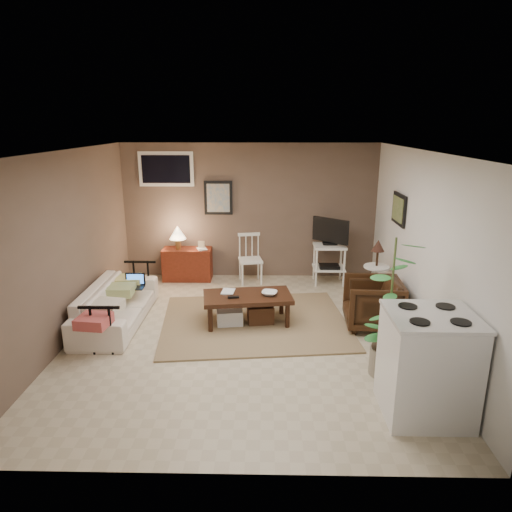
{
  "coord_description": "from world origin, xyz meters",
  "views": [
    {
      "loc": [
        0.28,
        -5.53,
        2.72
      ],
      "look_at": [
        0.16,
        0.35,
        1.0
      ],
      "focal_mm": 32.0,
      "sensor_mm": 36.0,
      "label": 1
    }
  ],
  "objects_px": {
    "stove": "(427,365)",
    "armchair": "(373,301)",
    "sofa": "(116,298)",
    "coffee_table": "(247,307)",
    "spindle_chair": "(250,260)",
    "side_table": "(377,265)",
    "tv_stand": "(330,250)",
    "potted_plant": "(391,303)",
    "red_console": "(187,261)"
  },
  "relations": [
    {
      "from": "stove",
      "to": "armchair",
      "type": "bearing_deg",
      "value": 91.84
    },
    {
      "from": "sofa",
      "to": "coffee_table",
      "type": "bearing_deg",
      "value": -90.05
    },
    {
      "from": "spindle_chair",
      "to": "stove",
      "type": "distance_m",
      "value": 4.19
    },
    {
      "from": "side_table",
      "to": "tv_stand",
      "type": "bearing_deg",
      "value": 121.63
    },
    {
      "from": "potted_plant",
      "to": "stove",
      "type": "height_order",
      "value": "potted_plant"
    },
    {
      "from": "armchair",
      "to": "potted_plant",
      "type": "distance_m",
      "value": 1.34
    },
    {
      "from": "tv_stand",
      "to": "armchair",
      "type": "height_order",
      "value": "tv_stand"
    },
    {
      "from": "coffee_table",
      "to": "red_console",
      "type": "bearing_deg",
      "value": 121.67
    },
    {
      "from": "tv_stand",
      "to": "stove",
      "type": "xyz_separation_m",
      "value": [
        0.42,
        -3.75,
        -0.09
      ]
    },
    {
      "from": "tv_stand",
      "to": "potted_plant",
      "type": "bearing_deg",
      "value": -85.49
    },
    {
      "from": "sofa",
      "to": "spindle_chair",
      "type": "xyz_separation_m",
      "value": [
        1.82,
        1.76,
        0.03
      ]
    },
    {
      "from": "potted_plant",
      "to": "tv_stand",
      "type": "bearing_deg",
      "value": 94.51
    },
    {
      "from": "sofa",
      "to": "stove",
      "type": "xyz_separation_m",
      "value": [
        3.63,
        -2.02,
        0.15
      ]
    },
    {
      "from": "sofa",
      "to": "tv_stand",
      "type": "height_order",
      "value": "tv_stand"
    },
    {
      "from": "side_table",
      "to": "stove",
      "type": "height_order",
      "value": "stove"
    },
    {
      "from": "sofa",
      "to": "potted_plant",
      "type": "height_order",
      "value": "potted_plant"
    },
    {
      "from": "potted_plant",
      "to": "side_table",
      "type": "bearing_deg",
      "value": 80.45
    },
    {
      "from": "sofa",
      "to": "red_console",
      "type": "distance_m",
      "value": 1.99
    },
    {
      "from": "tv_stand",
      "to": "armchair",
      "type": "bearing_deg",
      "value": -78.55
    },
    {
      "from": "sofa",
      "to": "tv_stand",
      "type": "relative_size",
      "value": 1.63
    },
    {
      "from": "red_console",
      "to": "tv_stand",
      "type": "xyz_separation_m",
      "value": [
        2.52,
        -0.14,
        0.27
      ]
    },
    {
      "from": "armchair",
      "to": "potted_plant",
      "type": "xyz_separation_m",
      "value": [
        -0.12,
        -1.25,
        0.48
      ]
    },
    {
      "from": "spindle_chair",
      "to": "armchair",
      "type": "distance_m",
      "value": 2.52
    },
    {
      "from": "spindle_chair",
      "to": "potted_plant",
      "type": "distance_m",
      "value": 3.5
    },
    {
      "from": "coffee_table",
      "to": "tv_stand",
      "type": "bearing_deg",
      "value": 51.68
    },
    {
      "from": "stove",
      "to": "potted_plant",
      "type": "bearing_deg",
      "value": 104.51
    },
    {
      "from": "coffee_table",
      "to": "sofa",
      "type": "height_order",
      "value": "sofa"
    },
    {
      "from": "coffee_table",
      "to": "potted_plant",
      "type": "height_order",
      "value": "potted_plant"
    },
    {
      "from": "red_console",
      "to": "spindle_chair",
      "type": "height_order",
      "value": "red_console"
    },
    {
      "from": "stove",
      "to": "side_table",
      "type": "bearing_deg",
      "value": 86.64
    },
    {
      "from": "coffee_table",
      "to": "armchair",
      "type": "distance_m",
      "value": 1.73
    },
    {
      "from": "side_table",
      "to": "armchair",
      "type": "height_order",
      "value": "side_table"
    },
    {
      "from": "red_console",
      "to": "potted_plant",
      "type": "relative_size",
      "value": 0.62
    },
    {
      "from": "potted_plant",
      "to": "sofa",
      "type": "bearing_deg",
      "value": 159.24
    },
    {
      "from": "coffee_table",
      "to": "spindle_chair",
      "type": "height_order",
      "value": "spindle_chair"
    },
    {
      "from": "red_console",
      "to": "side_table",
      "type": "relative_size",
      "value": 0.96
    },
    {
      "from": "stove",
      "to": "sofa",
      "type": "bearing_deg",
      "value": 150.87
    },
    {
      "from": "sofa",
      "to": "spindle_chair",
      "type": "bearing_deg",
      "value": -45.97
    },
    {
      "from": "coffee_table",
      "to": "red_console",
      "type": "distance_m",
      "value": 2.2
    },
    {
      "from": "sofa",
      "to": "potted_plant",
      "type": "bearing_deg",
      "value": -110.76
    },
    {
      "from": "side_table",
      "to": "armchair",
      "type": "distance_m",
      "value": 0.9
    },
    {
      "from": "armchair",
      "to": "tv_stand",
      "type": "bearing_deg",
      "value": -165.38
    },
    {
      "from": "spindle_chair",
      "to": "tv_stand",
      "type": "height_order",
      "value": "tv_stand"
    },
    {
      "from": "sofa",
      "to": "spindle_chair",
      "type": "height_order",
      "value": "spindle_chair"
    },
    {
      "from": "coffee_table",
      "to": "stove",
      "type": "bearing_deg",
      "value": -48.39
    },
    {
      "from": "red_console",
      "to": "potted_plant",
      "type": "bearing_deg",
      "value": -48.97
    },
    {
      "from": "armchair",
      "to": "stove",
      "type": "height_order",
      "value": "stove"
    },
    {
      "from": "spindle_chair",
      "to": "tv_stand",
      "type": "bearing_deg",
      "value": -1.38
    },
    {
      "from": "coffee_table",
      "to": "side_table",
      "type": "distance_m",
      "value": 2.14
    },
    {
      "from": "coffee_table",
      "to": "potted_plant",
      "type": "distance_m",
      "value": 2.15
    }
  ]
}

